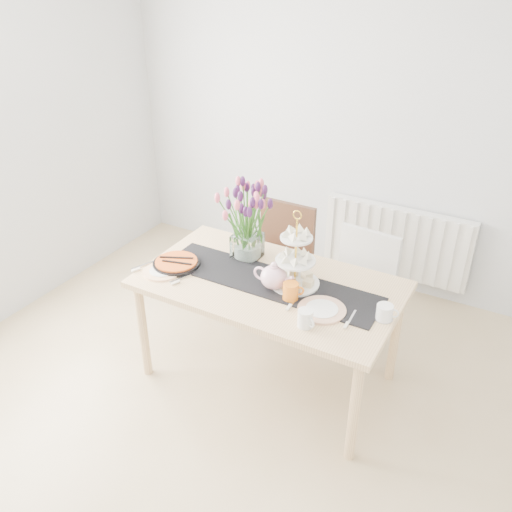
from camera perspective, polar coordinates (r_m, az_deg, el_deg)
The scene contains 15 objects.
room_shell at distance 2.58m, azimuth -8.08°, elevation 0.75°, with size 4.50×4.50×4.50m.
radiator at distance 4.57m, azimuth 14.51°, elevation 1.48°, with size 1.20×0.08×0.60m, color white.
dining_table at distance 3.38m, azimuth 1.38°, elevation -3.83°, with size 1.60×0.90×0.75m.
chair_brown at distance 4.09m, azimuth 2.52°, elevation 0.20°, with size 0.45×0.45×0.90m.
chair_white at distance 3.83m, azimuth 10.83°, elevation -2.91°, with size 0.47×0.47×0.87m.
table_runner at distance 3.33m, azimuth 1.39°, elevation -2.67°, with size 1.40×0.35×0.01m, color black.
tulip_vase at distance 3.44m, azimuth -0.97°, elevation 4.82°, with size 0.62×0.62×0.53m.
cake_stand at distance 3.25m, azimuth 4.15°, elevation -1.14°, with size 0.30×0.30×0.44m.
teapot at distance 3.23m, azimuth 1.88°, elevation -2.24°, with size 0.26×0.21×0.17m, color white, non-canonical shape.
cream_jug at distance 3.07m, azimuth 13.37°, elevation -5.81°, with size 0.09×0.09×0.09m, color white.
tart_tin at distance 3.53m, azimuth -8.38°, elevation -0.76°, with size 0.30×0.30×0.04m.
mug_white at distance 2.95m, azimuth 5.20°, elevation -6.55°, with size 0.09×0.09×0.10m, color white.
mug_orange at distance 3.15m, azimuth 3.66°, elevation -3.76°, with size 0.09×0.09×0.11m, color orange.
plate_left at distance 3.48m, azimuth -9.84°, elevation -1.59°, with size 0.24×0.24×0.01m, color white.
plate_right at distance 3.10m, azimuth 6.93°, elevation -5.65°, with size 0.28×0.28×0.01m, color silver.
Camera 1 is at (1.41, -1.78, 2.53)m, focal length 38.00 mm.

